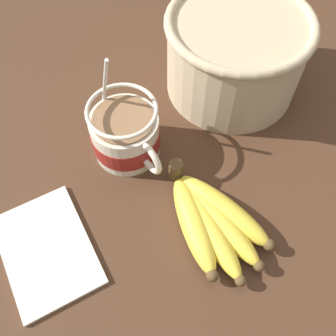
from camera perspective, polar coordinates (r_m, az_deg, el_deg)
table at (r=54.28cm, az=-2.15°, el=-5.98°), size 115.71×115.71×2.61cm
coffee_mug at (r=54.89cm, az=-6.44°, el=5.09°), size 15.59×10.08×16.77cm
banana_bunch at (r=50.45cm, az=6.50°, el=-7.78°), size 18.56×11.70×4.22cm
woven_basket at (r=62.33cm, az=10.19°, el=16.82°), size 22.48×22.48×13.41cm
napkin at (r=52.56cm, az=-17.98°, el=-11.76°), size 17.08×13.25×0.60cm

